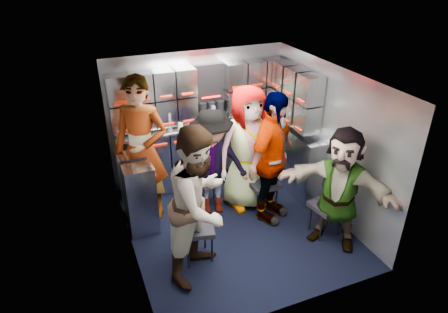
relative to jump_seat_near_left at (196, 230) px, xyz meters
name	(u,v)px	position (x,y,z in m)	size (l,w,h in m)	color
floor	(235,226)	(0.70, 0.41, -0.43)	(3.00, 3.00, 0.00)	black
wall_back	(198,117)	(0.70, 1.91, 0.62)	(2.80, 0.04, 2.10)	#92979F
wall_left	(125,181)	(-0.70, 0.41, 0.62)	(0.04, 3.00, 2.10)	#92979F
wall_right	(329,141)	(2.10, 0.41, 0.62)	(0.04, 3.00, 2.10)	#92979F
ceiling	(238,78)	(0.70, 0.41, 1.67)	(2.80, 3.00, 0.02)	silver
cart_bank_back	(203,154)	(0.70, 1.70, 0.06)	(2.68, 0.38, 0.99)	#9EA4AE
cart_bank_left	(138,193)	(-0.49, 0.97, 0.06)	(0.38, 0.76, 0.99)	#9EA4AE
counter	(203,124)	(0.70, 1.70, 0.58)	(2.68, 0.42, 0.03)	silver
locker_bank_back	(201,93)	(0.70, 1.76, 1.06)	(2.68, 0.28, 0.82)	#9EA4AE
locker_bank_right	(296,96)	(1.95, 1.11, 1.06)	(0.28, 1.00, 0.82)	#9EA4AE
right_cabinet	(294,159)	(1.95, 1.01, 0.07)	(0.28, 1.20, 1.00)	#9EA4AE
coffee_niche	(210,92)	(0.88, 1.82, 1.04)	(0.46, 0.16, 0.84)	black
red_latch_strip	(207,137)	(0.70, 1.50, 0.45)	(2.60, 0.02, 0.03)	#9E1204
jump_seat_near_left	(196,230)	(0.00, 0.00, 0.00)	(0.49, 0.47, 0.49)	black
jump_seat_mid_left	(208,184)	(0.54, 1.06, -0.08)	(0.41, 0.40, 0.40)	black
jump_seat_center	(241,177)	(1.06, 1.04, -0.08)	(0.40, 0.39, 0.40)	black
jump_seat_mid_right	(264,185)	(1.22, 0.61, -0.01)	(0.42, 0.40, 0.48)	black
jump_seat_near_right	(327,207)	(1.75, -0.17, -0.02)	(0.45, 0.44, 0.47)	black
attendant_standing	(142,150)	(-0.35, 1.17, 0.59)	(0.74, 0.49, 2.04)	black
attendant_arc_a	(200,204)	(0.00, -0.18, 0.50)	(0.90, 0.70, 1.86)	black
attendant_arc_b	(212,163)	(0.54, 0.88, 0.35)	(1.01, 0.58, 1.57)	black
attendant_arc_c	(247,149)	(1.06, 0.86, 0.48)	(0.90, 0.58, 1.83)	black
attendant_arc_d	(271,159)	(1.22, 0.43, 0.50)	(1.09, 0.45, 1.86)	black
attendant_arc_e	(339,188)	(1.75, -0.35, 0.38)	(1.50, 0.48, 1.62)	black
bottle_left	(170,121)	(0.17, 1.65, 0.73)	(0.07, 0.07, 0.27)	white
bottle_mid	(214,115)	(0.86, 1.65, 0.73)	(0.06, 0.06, 0.26)	white
bottle_right	(244,111)	(1.36, 1.65, 0.72)	(0.07, 0.07, 0.24)	white
cup_left	(180,125)	(0.33, 1.64, 0.65)	(0.08, 0.08, 0.10)	#CBBB8F
cup_right	(254,114)	(1.54, 1.64, 0.64)	(0.09, 0.09, 0.09)	#CBBB8F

